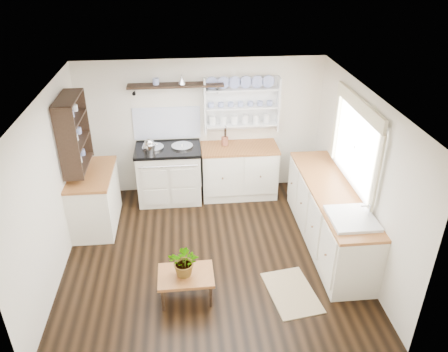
% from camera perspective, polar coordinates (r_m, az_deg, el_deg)
% --- Properties ---
extents(floor, '(4.00, 3.80, 0.01)m').
position_cam_1_polar(floor, '(6.30, -1.71, -10.01)').
color(floor, black).
rests_on(floor, ground).
extents(wall_back, '(4.00, 0.02, 2.30)m').
position_cam_1_polar(wall_back, '(7.37, -2.90, 6.40)').
color(wall_back, silver).
rests_on(wall_back, ground).
extents(wall_right, '(0.02, 3.80, 2.30)m').
position_cam_1_polar(wall_right, '(6.09, 17.23, 0.08)').
color(wall_right, silver).
rests_on(wall_right, ground).
extents(wall_left, '(0.02, 3.80, 2.30)m').
position_cam_1_polar(wall_left, '(5.90, -21.66, -1.73)').
color(wall_left, silver).
rests_on(wall_left, ground).
extents(ceiling, '(4.00, 3.80, 0.01)m').
position_cam_1_polar(ceiling, '(5.19, -2.08, 10.27)').
color(ceiling, white).
rests_on(ceiling, wall_back).
extents(window, '(0.08, 1.55, 1.22)m').
position_cam_1_polar(window, '(6.02, 16.84, 4.20)').
color(window, white).
rests_on(window, wall_right).
extents(aga_cooker, '(1.06, 0.74, 0.98)m').
position_cam_1_polar(aga_cooker, '(7.35, -7.15, 0.39)').
color(aga_cooker, beige).
rests_on(aga_cooker, floor).
extents(back_cabinets, '(1.27, 0.63, 0.90)m').
position_cam_1_polar(back_cabinets, '(7.43, 1.98, 0.77)').
color(back_cabinets, '#F0E5CF').
rests_on(back_cabinets, floor).
extents(right_cabinets, '(0.62, 2.43, 0.90)m').
position_cam_1_polar(right_cabinets, '(6.42, 13.55, -5.04)').
color(right_cabinets, '#F0E5CF').
rests_on(right_cabinets, floor).
extents(belfast_sink, '(0.55, 0.60, 0.45)m').
position_cam_1_polar(belfast_sink, '(5.65, 16.23, -6.32)').
color(belfast_sink, white).
rests_on(belfast_sink, right_cabinets).
extents(left_cabinets, '(0.62, 1.13, 0.90)m').
position_cam_1_polar(left_cabinets, '(6.92, -16.53, -2.82)').
color(left_cabinets, '#F0E5CF').
rests_on(left_cabinets, floor).
extents(plate_rack, '(1.20, 0.22, 0.90)m').
position_cam_1_polar(plate_rack, '(7.24, 2.25, 9.45)').
color(plate_rack, white).
rests_on(plate_rack, wall_back).
extents(high_shelf, '(1.50, 0.29, 0.16)m').
position_cam_1_polar(high_shelf, '(6.99, -6.34, 11.63)').
color(high_shelf, black).
rests_on(high_shelf, wall_back).
extents(left_shelving, '(0.28, 0.80, 1.05)m').
position_cam_1_polar(left_shelving, '(6.47, -19.07, 5.41)').
color(left_shelving, black).
rests_on(left_shelving, wall_left).
extents(kettle, '(0.19, 0.19, 0.24)m').
position_cam_1_polar(kettle, '(7.01, -9.73, 3.89)').
color(kettle, silver).
rests_on(kettle, aga_cooker).
extents(utensil_crock, '(0.12, 0.12, 0.14)m').
position_cam_1_polar(utensil_crock, '(7.25, 0.11, 4.59)').
color(utensil_crock, '#975137').
rests_on(utensil_crock, back_cabinets).
extents(center_table, '(0.68, 0.49, 0.36)m').
position_cam_1_polar(center_table, '(5.45, -5.00, -13.03)').
color(center_table, brown).
rests_on(center_table, floor).
extents(potted_plant, '(0.44, 0.41, 0.41)m').
position_cam_1_polar(potted_plant, '(5.29, -5.11, -11.01)').
color(potted_plant, '#3F7233').
rests_on(potted_plant, center_table).
extents(floor_rug, '(0.67, 0.92, 0.02)m').
position_cam_1_polar(floor_rug, '(5.75, 8.81, -14.79)').
color(floor_rug, olive).
rests_on(floor_rug, floor).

